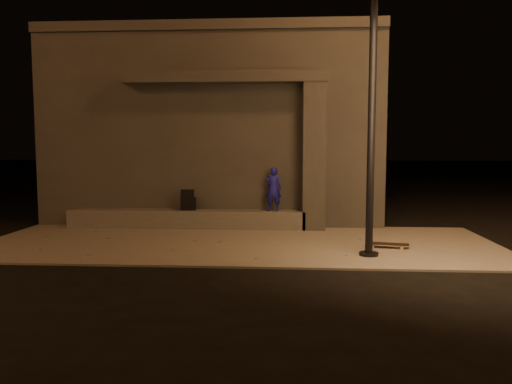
# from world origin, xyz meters

# --- Properties ---
(ground) EXTENTS (120.00, 120.00, 0.00)m
(ground) POSITION_xyz_m (0.00, 0.00, 0.00)
(ground) COLOR black
(ground) RESTS_ON ground
(sidewalk) EXTENTS (11.00, 4.40, 0.04)m
(sidewalk) POSITION_xyz_m (0.00, 2.00, 0.02)
(sidewalk) COLOR slate
(sidewalk) RESTS_ON ground
(building) EXTENTS (9.00, 5.10, 5.22)m
(building) POSITION_xyz_m (-1.00, 6.49, 2.61)
(building) COLOR #3A3734
(building) RESTS_ON ground
(ledge) EXTENTS (6.00, 0.55, 0.45)m
(ledge) POSITION_xyz_m (-1.50, 3.75, 0.27)
(ledge) COLOR #57544F
(ledge) RESTS_ON sidewalk
(column) EXTENTS (0.55, 0.55, 3.60)m
(column) POSITION_xyz_m (1.70, 3.75, 1.84)
(column) COLOR #3A3734
(column) RESTS_ON sidewalk
(canopy) EXTENTS (5.00, 0.70, 0.28)m
(canopy) POSITION_xyz_m (-0.50, 3.80, 3.78)
(canopy) COLOR #3A3734
(canopy) RESTS_ON column
(skateboarder) EXTENTS (0.41, 0.28, 1.09)m
(skateboarder) POSITION_xyz_m (0.70, 3.75, 1.04)
(skateboarder) COLOR #1A18A0
(skateboarder) RESTS_ON ledge
(backpack) EXTENTS (0.40, 0.29, 0.53)m
(backpack) POSITION_xyz_m (-1.44, 3.75, 0.67)
(backpack) COLOR black
(backpack) RESTS_ON ledge
(skateboard) EXTENTS (0.89, 0.37, 0.10)m
(skateboard) POSITION_xyz_m (3.09, 1.55, 0.12)
(skateboard) COLOR black
(skateboard) RESTS_ON sidewalk
(street_lamp_0) EXTENTS (0.36, 0.36, 7.44)m
(street_lamp_0) POSITION_xyz_m (2.61, 0.83, 4.21)
(street_lamp_0) COLOR black
(street_lamp_0) RESTS_ON ground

